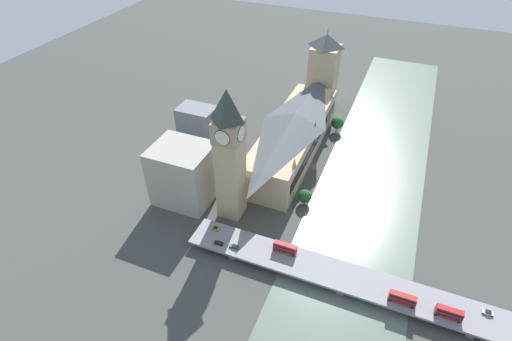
% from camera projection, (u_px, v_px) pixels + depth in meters
% --- Properties ---
extents(ground_plane, '(600.00, 600.00, 0.00)m').
position_uv_depth(ground_plane, '(315.00, 166.00, 236.65)').
color(ground_plane, '#424442').
extents(river_water, '(55.31, 360.00, 0.30)m').
position_uv_depth(river_water, '(372.00, 180.00, 226.56)').
color(river_water, slate).
rests_on(river_water, ground_plane).
extents(parliament_hall, '(27.61, 103.38, 28.32)m').
position_uv_depth(parliament_hall, '(294.00, 134.00, 238.72)').
color(parliament_hall, tan).
rests_on(parliament_hall, ground_plane).
extents(clock_tower, '(12.78, 12.78, 69.56)m').
position_uv_depth(clock_tower, '(229.00, 153.00, 183.31)').
color(clock_tower, tan).
rests_on(clock_tower, ground_plane).
extents(victoria_tower, '(18.54, 18.54, 56.82)m').
position_uv_depth(victoria_tower, '(323.00, 72.00, 278.40)').
color(victoria_tower, tan).
rests_on(victoria_tower, ground_plane).
extents(road_bridge, '(142.63, 16.19, 4.54)m').
position_uv_depth(road_bridge, '(344.00, 277.00, 169.54)').
color(road_bridge, slate).
rests_on(road_bridge, ground_plane).
extents(double_decker_bus_lead, '(10.65, 2.65, 4.79)m').
position_uv_depth(double_decker_bus_lead, '(402.00, 298.00, 157.44)').
color(double_decker_bus_lead, red).
rests_on(double_decker_bus_lead, road_bridge).
extents(double_decker_bus_mid, '(10.79, 2.66, 5.04)m').
position_uv_depth(double_decker_bus_mid, '(285.00, 248.00, 177.75)').
color(double_decker_bus_mid, red).
rests_on(double_decker_bus_mid, road_bridge).
extents(double_decker_bus_rear, '(10.07, 2.65, 4.84)m').
position_uv_depth(double_decker_bus_rear, '(449.00, 313.00, 152.45)').
color(double_decker_bus_rear, red).
rests_on(double_decker_bus_rear, road_bridge).
extents(car_northbound_lead, '(4.24, 1.81, 1.34)m').
position_uv_depth(car_northbound_lead, '(219.00, 243.00, 182.63)').
color(car_northbound_lead, black).
rests_on(car_northbound_lead, road_bridge).
extents(car_northbound_mid, '(3.82, 1.90, 1.36)m').
position_uv_depth(car_northbound_mid, '(216.00, 228.00, 189.88)').
color(car_northbound_mid, gold).
rests_on(car_northbound_mid, road_bridge).
extents(car_northbound_tail, '(4.12, 1.91, 1.43)m').
position_uv_depth(car_northbound_tail, '(488.00, 313.00, 154.68)').
color(car_northbound_tail, silver).
rests_on(car_northbound_tail, road_bridge).
extents(car_southbound_lead, '(4.55, 1.86, 1.39)m').
position_uv_depth(car_southbound_lead, '(234.00, 247.00, 180.93)').
color(car_southbound_lead, '#2D5638').
rests_on(car_southbound_lead, road_bridge).
extents(city_block_west, '(23.77, 16.24, 18.00)m').
position_uv_depth(city_block_west, '(197.00, 120.00, 260.81)').
color(city_block_west, slate).
rests_on(city_block_west, ground_plane).
extents(city_block_center, '(29.22, 25.45, 31.91)m').
position_uv_depth(city_block_center, '(183.00, 174.00, 205.35)').
color(city_block_center, '#A39E93').
rests_on(city_block_center, ground_plane).
extents(tree_embankment_near, '(8.09, 8.09, 10.87)m').
position_uv_depth(tree_embankment_near, '(337.00, 123.00, 262.49)').
color(tree_embankment_near, brown).
rests_on(tree_embankment_near, ground_plane).
extents(tree_embankment_mid, '(7.19, 7.19, 8.65)m').
position_uv_depth(tree_embankment_mid, '(305.00, 196.00, 208.09)').
color(tree_embankment_mid, brown).
rests_on(tree_embankment_mid, ground_plane).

